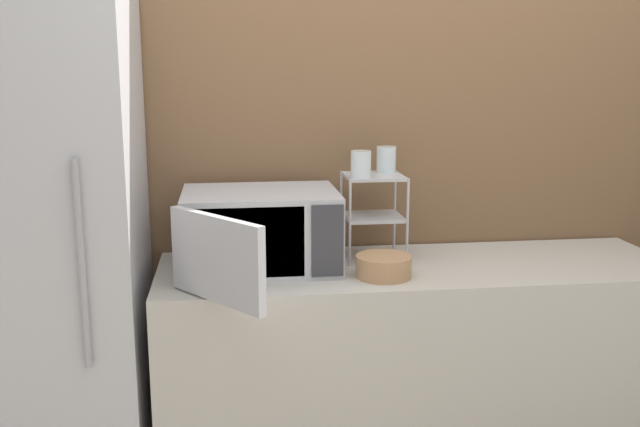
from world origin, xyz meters
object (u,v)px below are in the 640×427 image
(refrigerator, at_px, (38,269))
(glass_front_left, at_px, (361,164))
(dish_rack, at_px, (374,199))
(glass_back_right, at_px, (386,159))
(bowl, at_px, (384,267))
(microwave, at_px, (259,231))

(refrigerator, bearing_deg, glass_front_left, 2.67)
(glass_front_left, bearing_deg, dish_rack, 45.47)
(glass_back_right, xyz_separation_m, bowl, (-0.07, -0.31, -0.34))
(glass_front_left, distance_m, refrigerator, 1.21)
(microwave, bearing_deg, refrigerator, -178.05)
(glass_back_right, distance_m, refrigerator, 1.35)
(microwave, distance_m, glass_front_left, 0.45)
(microwave, relative_size, dish_rack, 2.36)
(glass_front_left, distance_m, glass_back_right, 0.18)
(glass_back_right, bearing_deg, glass_front_left, -134.78)
(dish_rack, relative_size, glass_front_left, 3.27)
(microwave, distance_m, refrigerator, 0.79)
(microwave, bearing_deg, glass_front_left, 4.14)
(microwave, xyz_separation_m, glass_front_left, (0.38, 0.03, 0.24))
(dish_rack, relative_size, glass_back_right, 3.27)
(dish_rack, xyz_separation_m, glass_back_right, (0.06, 0.06, 0.14))
(dish_rack, height_order, refrigerator, refrigerator)
(glass_front_left, height_order, bowl, glass_front_left)
(dish_rack, bearing_deg, refrigerator, -174.47)
(microwave, relative_size, glass_front_left, 7.72)
(refrigerator, bearing_deg, dish_rack, 5.53)
(microwave, relative_size, glass_back_right, 7.72)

